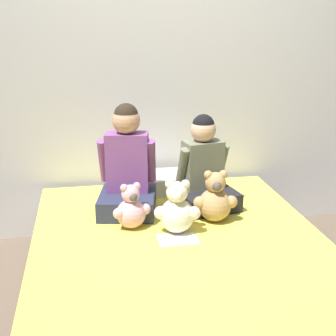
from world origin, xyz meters
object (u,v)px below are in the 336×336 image
(bed, at_px, (181,274))
(teddy_bear_held_by_left_child, at_px, (131,209))
(pillow_at_headboard, at_px, (158,182))
(teddy_bear_between_children, at_px, (177,210))
(teddy_bear_held_by_right_child, at_px, (215,200))
(child_on_right, at_px, (204,172))
(sign_card, at_px, (178,239))
(child_on_left, at_px, (127,169))

(bed, relative_size, teddy_bear_held_by_left_child, 7.35)
(bed, relative_size, pillow_at_headboard, 4.08)
(teddy_bear_held_by_left_child, relative_size, teddy_bear_between_children, 0.87)
(teddy_bear_held_by_right_child, distance_m, teddy_bear_between_children, 0.27)
(child_on_right, distance_m, teddy_bear_between_children, 0.44)
(bed, distance_m, sign_card, 0.20)
(child_on_right, distance_m, sign_card, 0.56)
(child_on_right, relative_size, teddy_bear_held_by_left_child, 2.19)
(teddy_bear_held_by_left_child, bearing_deg, child_on_left, 74.59)
(teddy_bear_between_children, xyz_separation_m, pillow_at_headboard, (-0.00, 0.67, -0.07))
(bed, xyz_separation_m, child_on_left, (-0.23, 0.48, 0.45))
(teddy_bear_held_by_right_child, bearing_deg, pillow_at_headboard, 119.58)
(sign_card, bearing_deg, child_on_right, 60.81)
(teddy_bear_held_by_right_child, relative_size, sign_card, 1.44)
(bed, relative_size, child_on_right, 3.35)
(teddy_bear_held_by_right_child, bearing_deg, sign_card, -135.39)
(pillow_at_headboard, bearing_deg, teddy_bear_held_by_left_child, -112.82)
(bed, height_order, pillow_at_headboard, pillow_at_headboard)
(teddy_bear_between_children, xyz_separation_m, sign_card, (-0.01, -0.09, -0.12))
(teddy_bear_held_by_right_child, distance_m, sign_card, 0.35)
(teddy_bear_held_by_right_child, bearing_deg, bed, -130.59)
(child_on_left, distance_m, teddy_bear_held_by_left_child, 0.30)
(bed, height_order, teddy_bear_held_by_right_child, teddy_bear_held_by_right_child)
(bed, bearing_deg, teddy_bear_held_by_right_child, 43.46)
(child_on_left, xyz_separation_m, child_on_right, (0.47, -0.00, -0.04))
(teddy_bear_held_by_left_child, distance_m, sign_card, 0.32)
(child_on_right, bearing_deg, teddy_bear_held_by_left_child, -163.29)
(child_on_left, distance_m, pillow_at_headboard, 0.44)
(bed, distance_m, teddy_bear_between_children, 0.34)
(child_on_left, distance_m, sign_card, 0.56)
(child_on_left, xyz_separation_m, teddy_bear_between_children, (0.23, -0.36, -0.13))
(bed, distance_m, child_on_left, 0.70)
(child_on_left, relative_size, teddy_bear_held_by_right_child, 2.15)
(teddy_bear_held_by_left_child, bearing_deg, child_on_right, 13.94)
(child_on_right, bearing_deg, child_on_left, 168.25)
(teddy_bear_held_by_left_child, xyz_separation_m, teddy_bear_between_children, (0.24, -0.10, 0.02))
(teddy_bear_held_by_left_child, bearing_deg, sign_card, -55.02)
(bed, distance_m, teddy_bear_held_by_right_child, 0.46)
(bed, distance_m, pillow_at_headboard, 0.83)
(pillow_at_headboard, distance_m, sign_card, 0.76)
(child_on_right, relative_size, teddy_bear_between_children, 1.90)
(child_on_left, height_order, teddy_bear_held_by_left_child, child_on_left)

